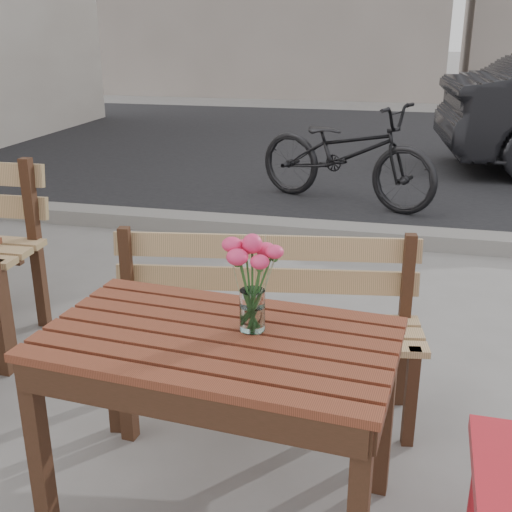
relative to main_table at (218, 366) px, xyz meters
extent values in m
cube|color=black|center=(0.22, 7.04, -0.56)|extent=(30.00, 8.00, 0.00)
cube|color=gray|center=(0.22, 3.04, -0.50)|extent=(30.00, 0.25, 0.12)
cube|color=#572A17|center=(0.00, 0.00, 0.10)|extent=(1.15, 0.73, 0.03)
cube|color=#321F10|center=(-0.53, -0.23, -0.24)|extent=(0.06, 0.06, 0.65)
cube|color=#321F10|center=(-0.48, 0.32, -0.24)|extent=(0.06, 0.06, 0.65)
cube|color=#321F10|center=(0.53, 0.23, -0.24)|extent=(0.06, 0.06, 0.65)
cube|color=#95794D|center=(0.01, 0.58, -0.15)|extent=(1.33, 0.54, 0.03)
cube|color=#95794D|center=(-0.02, 0.77, 0.06)|extent=(1.28, 0.22, 0.35)
cube|color=#321F10|center=(-0.55, 0.34, -0.35)|extent=(0.05, 0.05, 0.43)
cube|color=#321F10|center=(0.62, 0.52, -0.35)|extent=(0.05, 0.05, 0.43)
cube|color=#321F10|center=(-0.59, 0.63, -0.17)|extent=(0.05, 0.05, 0.79)
cube|color=#321F10|center=(0.57, 0.81, -0.17)|extent=(0.05, 0.05, 0.79)
cylinder|color=red|center=(0.81, -0.01, -0.34)|extent=(0.04, 0.04, 0.44)
cylinder|color=white|center=(0.10, 0.06, 0.18)|extent=(0.08, 0.08, 0.13)
cylinder|color=#2E662C|center=(0.10, 0.06, 0.24)|extent=(0.05, 0.05, 0.27)
cube|color=#321F10|center=(-1.35, 0.81, -0.31)|extent=(0.06, 0.06, 0.51)
cube|color=#321F10|center=(-1.36, 1.16, -0.10)|extent=(0.06, 0.06, 0.94)
imported|color=black|center=(-0.01, 4.14, -0.10)|extent=(1.89, 1.27, 0.94)
camera|label=1|loc=(0.52, -1.71, 1.02)|focal=45.00mm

